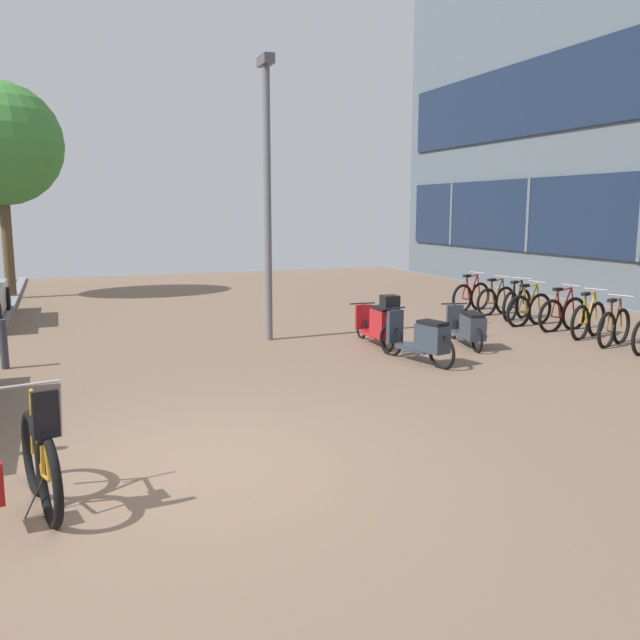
# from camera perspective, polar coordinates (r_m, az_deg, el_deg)

# --- Properties ---
(ground) EXTENTS (21.00, 40.00, 0.13)m
(ground) POSITION_cam_1_polar(r_m,az_deg,el_deg) (7.27, 1.06, -10.96)
(ground) COLOR #313030
(bicycle_foreground) EXTENTS (0.59, 1.49, 1.15)m
(bicycle_foreground) POSITION_cam_1_polar(r_m,az_deg,el_deg) (6.22, -22.85, -11.04)
(bicycle_foreground) COLOR black
(bicycle_foreground) RESTS_ON ground
(bicycle_rack_02) EXTENTS (1.24, 0.57, 0.96)m
(bicycle_rack_02) POSITION_cam_1_polar(r_m,az_deg,el_deg) (13.59, 23.67, -0.56)
(bicycle_rack_02) COLOR black
(bicycle_rack_02) RESTS_ON ground
(bicycle_rack_03) EXTENTS (1.32, 0.59, 0.98)m
(bicycle_rack_03) POSITION_cam_1_polar(r_m,az_deg,el_deg) (14.22, 21.81, 0.00)
(bicycle_rack_03) COLOR black
(bicycle_rack_03) RESTS_ON ground
(bicycle_rack_04) EXTENTS (1.38, 0.48, 0.98)m
(bicycle_rack_04) POSITION_cam_1_polar(r_m,az_deg,el_deg) (14.82, 19.89, 0.47)
(bicycle_rack_04) COLOR black
(bicycle_rack_04) RESTS_ON ground
(bicycle_rack_05) EXTENTS (1.36, 0.48, 0.99)m
(bicycle_rack_05) POSITION_cam_1_polar(r_m,az_deg,el_deg) (15.26, 17.32, 0.86)
(bicycle_rack_05) COLOR black
(bicycle_rack_05) RESTS_ON ground
(bicycle_rack_06) EXTENTS (1.24, 0.66, 0.97)m
(bicycle_rack_06) POSITION_cam_1_polar(r_m,az_deg,el_deg) (16.03, 16.36, 1.28)
(bicycle_rack_06) COLOR black
(bicycle_rack_06) RESTS_ON ground
(bicycle_rack_07) EXTENTS (1.31, 0.47, 0.94)m
(bicycle_rack_07) POSITION_cam_1_polar(r_m,az_deg,el_deg) (16.65, 14.70, 1.61)
(bicycle_rack_07) COLOR black
(bicycle_rack_07) RESTS_ON ground
(bicycle_rack_08) EXTENTS (1.33, 0.50, 0.98)m
(bicycle_rack_08) POSITION_cam_1_polar(r_m,az_deg,el_deg) (17.18, 12.70, 1.96)
(bicycle_rack_08) COLOR black
(bicycle_rack_08) RESTS_ON ground
(scooter_near) EXTENTS (0.71, 1.76, 0.73)m
(scooter_near) POSITION_cam_1_polar(r_m,az_deg,el_deg) (12.57, 12.45, -0.61)
(scooter_near) COLOR black
(scooter_near) RESTS_ON ground
(scooter_mid) EXTENTS (0.69, 1.74, 0.86)m
(scooter_mid) POSITION_cam_1_polar(r_m,az_deg,el_deg) (11.10, 8.60, -1.61)
(scooter_mid) COLOR black
(scooter_mid) RESTS_ON ground
(scooter_far) EXTENTS (0.52, 1.74, 1.03)m
(scooter_far) POSITION_cam_1_polar(r_m,az_deg,el_deg) (12.33, 5.09, -0.18)
(scooter_far) COLOR black
(scooter_far) RESTS_ON ground
(lamp_post) EXTENTS (0.20, 0.52, 5.25)m
(lamp_post) POSITION_cam_1_polar(r_m,az_deg,el_deg) (12.82, -4.49, 11.34)
(lamp_post) COLOR slate
(lamp_post) RESTS_ON ground
(street_tree) EXTENTS (3.34, 3.34, 5.93)m
(street_tree) POSITION_cam_1_polar(r_m,az_deg,el_deg) (20.88, -25.50, 13.29)
(street_tree) COLOR brown
(street_tree) RESTS_ON ground
(bollard_far) EXTENTS (0.12, 0.12, 0.79)m
(bollard_far) POSITION_cam_1_polar(r_m,az_deg,el_deg) (11.71, -25.24, -1.87)
(bollard_far) COLOR #38383D
(bollard_far) RESTS_ON ground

